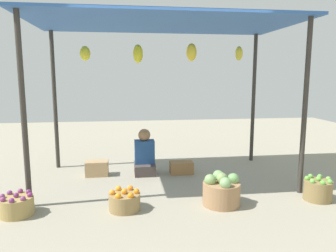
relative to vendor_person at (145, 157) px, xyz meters
The scene contains 9 objects.
ground_plane 0.53m from the vendor_person, 46.97° to the right, with size 14.00×14.00×0.00m, color gray.
market_stall_structure 2.06m from the vendor_person, 47.25° to the right, with size 4.05×2.11×2.51m.
vendor_person is the anchor object (origin of this frame).
basket_purple_onions 2.22m from the vendor_person, 137.92° to the right, with size 0.39×0.39×0.28m.
basket_oranges 1.56m from the vendor_person, 103.03° to the right, with size 0.40×0.40×0.28m.
basket_cabbages 1.77m from the vendor_person, 58.87° to the right, with size 0.49×0.49×0.43m.
basket_green_apples 2.74m from the vendor_person, 34.06° to the right, with size 0.37×0.37×0.33m.
wooden_crate_near_vendor 0.83m from the vendor_person, behind, with size 0.38×0.25×0.25m, color tan.
wooden_crate_stacked_rear 0.67m from the vendor_person, ahead, with size 0.39×0.25×0.21m, color #966B41.
Camera 1 is at (-0.62, -5.04, 1.67)m, focal length 34.00 mm.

